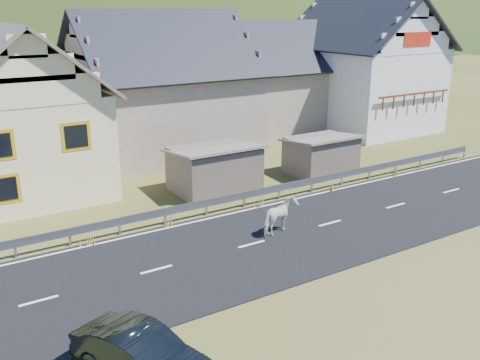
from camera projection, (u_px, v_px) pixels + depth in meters
ground at (330, 224)px, 22.83m from camera, size 160.00×160.00×0.00m
road at (330, 224)px, 22.83m from camera, size 60.00×7.00×0.04m
lane_markings at (330, 223)px, 22.82m from camera, size 60.00×6.60×0.01m
guardrail at (279, 188)px, 25.63m from camera, size 28.10×0.09×0.75m
shed_left at (214, 169)px, 26.73m from camera, size 4.30×3.30×2.40m
shed_right at (321, 155)px, 29.63m from camera, size 3.80×2.90×2.20m
house_cream at (16, 103)px, 26.14m from camera, size 7.80×9.80×8.30m
house_stone_a at (160, 79)px, 33.01m from camera, size 10.80×9.80×8.90m
house_stone_b at (273, 72)px, 39.78m from camera, size 9.80×8.80×8.10m
house_white at (362, 60)px, 40.12m from camera, size 8.80×10.80×9.70m
horse at (280, 216)px, 21.64m from camera, size 1.29×1.86×1.43m
car at (142, 355)px, 13.20m from camera, size 2.84×4.12×1.29m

